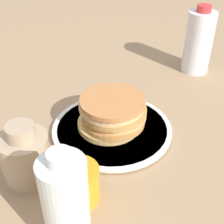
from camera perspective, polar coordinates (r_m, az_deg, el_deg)
The scene contains 7 objects.
ground_plane at distance 0.72m, azimuth -0.25°, elevation -2.83°, with size 4.00×4.00×0.00m, color #9E7F5B.
plate at distance 0.71m, azimuth 0.00°, elevation -3.09°, with size 0.27×0.27×0.01m.
pancake_stack at distance 0.68m, azimuth 0.11°, elevation -0.12°, with size 0.15×0.15×0.08m.
juice_glass at distance 0.56m, azimuth -6.26°, elevation -12.95°, with size 0.08×0.08×0.07m.
cream_jug at distance 0.60m, azimuth -15.53°, elevation -7.75°, with size 0.09×0.09×0.12m.
water_bottle_near at distance 0.46m, azimuth -8.39°, elevation -16.62°, with size 0.07×0.07×0.19m.
water_bottle_mid at distance 0.96m, azimuth 15.55°, elevation 12.27°, with size 0.08×0.08×0.20m.
Camera 1 is at (-0.51, -0.25, 0.45)m, focal length 50.00 mm.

